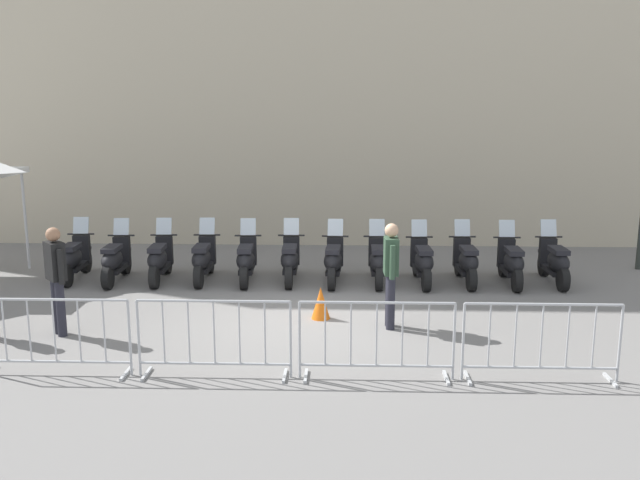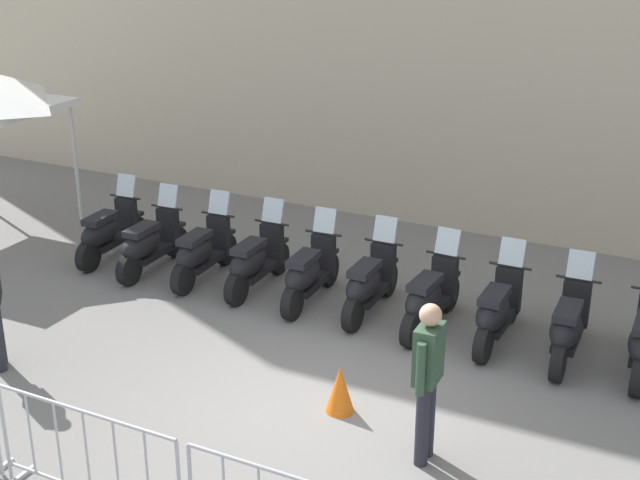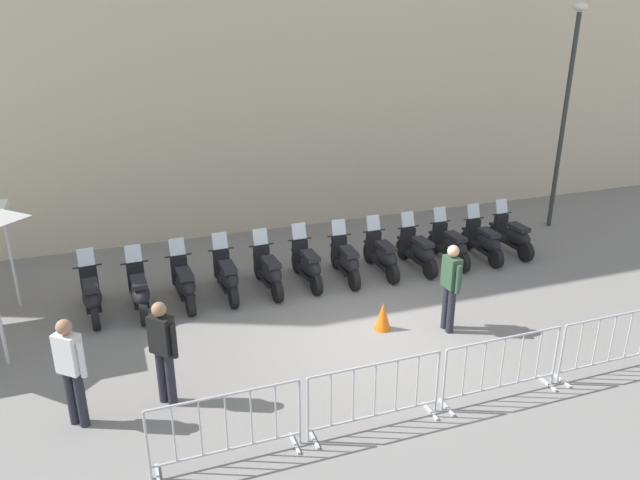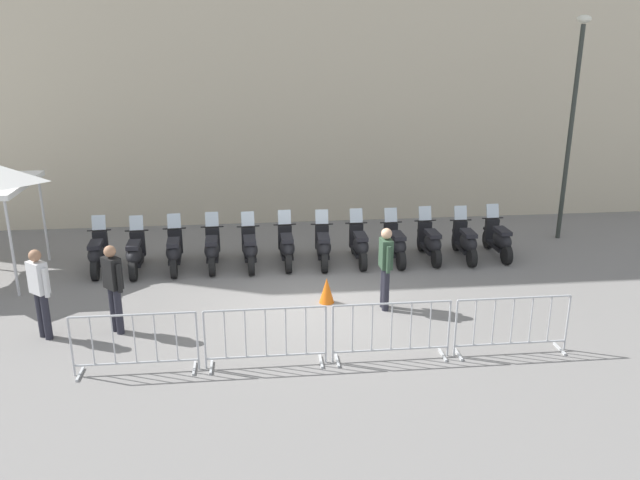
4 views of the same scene
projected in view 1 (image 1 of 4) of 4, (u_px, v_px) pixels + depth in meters
ground_plane at (305, 320)px, 11.42m from camera, size 120.00×120.00×0.00m
motorcycle_0 at (74, 259)px, 13.94m from camera, size 0.56×1.73×1.24m
motorcycle_1 at (115, 261)px, 13.79m from camera, size 0.56×1.72×1.24m
motorcycle_2 at (160, 260)px, 13.84m from camera, size 0.56×1.72×1.24m
motorcycle_3 at (203, 260)px, 13.85m from camera, size 0.56×1.72×1.24m
motorcycle_4 at (246, 261)px, 13.77m from camera, size 0.56×1.72×1.24m
motorcycle_5 at (290, 261)px, 13.80m from camera, size 0.56×1.72×1.24m
motorcycle_6 at (334, 262)px, 13.70m from camera, size 0.56×1.73×1.24m
motorcycle_7 at (378, 262)px, 13.69m from camera, size 0.56×1.72×1.24m
motorcycle_8 at (422, 263)px, 13.62m from camera, size 0.56×1.72×1.24m
motorcycle_9 at (466, 262)px, 13.65m from camera, size 0.56×1.72×1.24m
motorcycle_10 at (511, 263)px, 13.57m from camera, size 0.56×1.72×1.24m
motorcycle_11 at (555, 262)px, 13.63m from camera, size 0.56×1.72×1.24m
barrier_segment_0 at (55, 337)px, 9.04m from camera, size 2.07×0.46×1.07m
barrier_segment_1 at (214, 339)px, 8.97m from camera, size 2.07×0.46×1.07m
barrier_segment_2 at (376, 341)px, 8.90m from camera, size 2.07×0.46×1.07m
barrier_segment_3 at (541, 343)px, 8.83m from camera, size 2.07×0.46×1.07m
officer_near_row_end at (56, 275)px, 10.53m from camera, size 0.40×0.43×1.73m
officer_mid_plaza at (391, 269)px, 10.87m from camera, size 0.23×0.55×1.73m
traffic_cone at (321, 303)px, 11.47m from camera, size 0.32×0.32×0.55m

